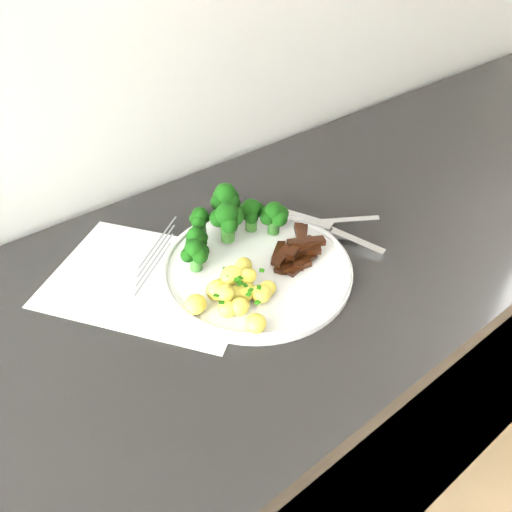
{
  "coord_description": "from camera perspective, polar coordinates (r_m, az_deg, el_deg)",
  "views": [
    {
      "loc": [
        -0.3,
        1.24,
        1.37
      ],
      "look_at": [
        0.04,
        1.68,
        0.9
      ],
      "focal_mm": 34.4,
      "sensor_mm": 36.0,
      "label": 1
    }
  ],
  "objects": [
    {
      "name": "counter",
      "position": [
        1.13,
        4.29,
        -15.99
      ],
      "size": [
        2.32,
        0.58,
        0.87
      ],
      "color": "black",
      "rests_on": "ground"
    },
    {
      "name": "recipe_paper",
      "position": [
        0.75,
        -11.99,
        -2.63
      ],
      "size": [
        0.34,
        0.36,
        0.0
      ],
      "color": "white",
      "rests_on": "counter"
    },
    {
      "name": "plate",
      "position": [
        0.74,
        0.0,
        -1.28
      ],
      "size": [
        0.29,
        0.29,
        0.02
      ],
      "color": "white",
      "rests_on": "counter"
    },
    {
      "name": "broccoli",
      "position": [
        0.76,
        -3.0,
        4.37
      ],
      "size": [
        0.19,
        0.12,
        0.08
      ],
      "color": "#2F6523",
      "rests_on": "plate"
    },
    {
      "name": "potatoes",
      "position": [
        0.68,
        -2.5,
        -4.32
      ],
      "size": [
        0.13,
        0.13,
        0.04
      ],
      "color": "#F1E556",
      "rests_on": "plate"
    },
    {
      "name": "beef_strips",
      "position": [
        0.75,
        4.76,
        0.74
      ],
      "size": [
        0.1,
        0.08,
        0.03
      ],
      "color": "black",
      "rests_on": "plate"
    },
    {
      "name": "fork",
      "position": [
        0.82,
        8.22,
        4.18
      ],
      "size": [
        0.15,
        0.13,
        0.02
      ],
      "color": "silver",
      "rests_on": "plate"
    },
    {
      "name": "knife",
      "position": [
        0.81,
        9.52,
        2.5
      ],
      "size": [
        0.09,
        0.21,
        0.02
      ],
      "color": "silver",
      "rests_on": "plate"
    }
  ]
}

